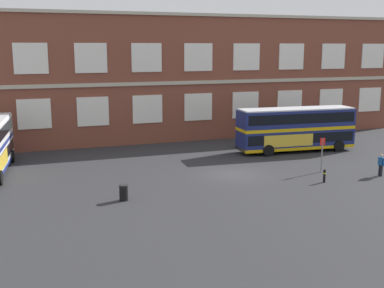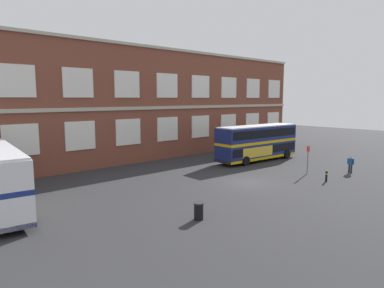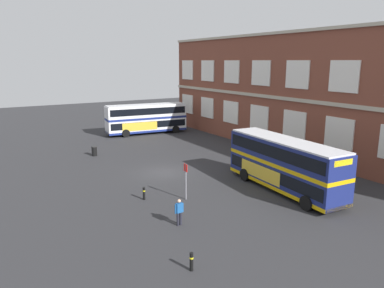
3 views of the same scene
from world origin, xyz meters
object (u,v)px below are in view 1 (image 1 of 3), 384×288
Objects in this scene: station_litter_bin at (124,193)px; double_decker_middle at (296,129)px; waiting_passenger at (381,164)px; safety_bollard_east at (324,176)px; bus_stand_flag at (322,152)px.

double_decker_middle is at bearing 27.33° from station_litter_bin.
waiting_passenger is 5.09m from safety_bollard_east.
bus_stand_flag is at bearing 144.23° from waiting_passenger.
station_litter_bin is (-16.06, -1.94, -1.12)m from bus_stand_flag.
waiting_passenger is 19.60m from station_litter_bin.
double_decker_middle reaches higher than station_litter_bin.
waiting_passenger is 1.65× the size of station_litter_bin.
double_decker_middle is 4.13× the size of bus_stand_flag.
safety_bollard_east is at bearing -110.39° from double_decker_middle.
double_decker_middle is 11.74× the size of safety_bollard_east.
bus_stand_flag is 2.84× the size of safety_bollard_east.
bus_stand_flag is at bearing 6.89° from station_litter_bin.
station_litter_bin is 14.53m from safety_bollard_east.
bus_stand_flag is 2.62× the size of station_litter_bin.
waiting_passenger reaches higher than safety_bollard_east.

